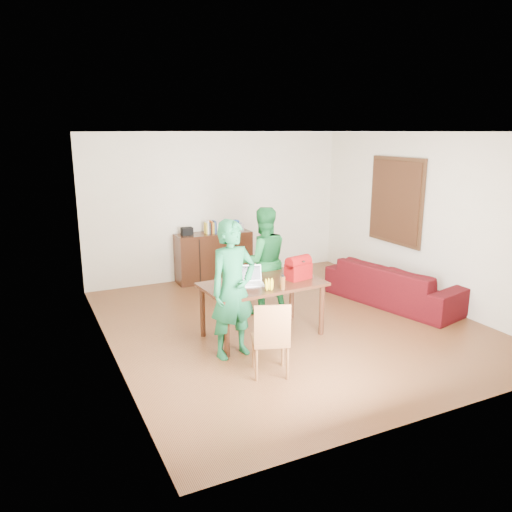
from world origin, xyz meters
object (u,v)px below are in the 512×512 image
person_near (233,289)px  bottle (283,282)px  chair (270,353)px  red_bag (298,270)px  laptop (251,282)px  table (262,289)px  person_far (263,261)px  sofa (394,284)px

person_near → bottle: 0.70m
chair → bottle: 1.04m
person_near → red_bag: person_near is taller
laptop → person_near: bearing=-122.0°
table → bottle: size_ratio=8.69×
person_far → laptop: bearing=64.1°
bottle → chair: bearing=-127.6°
sofa → chair: bearing=100.6°
red_bag → person_near: bearing=-175.4°
table → sofa: 2.54m
red_bag → sofa: (1.98, 0.31, -0.55)m
table → red_bag: size_ratio=4.76×
table → person_far: person_far is taller
table → person_far: bearing=59.3°
table → chair: 1.19m
red_bag → sofa: size_ratio=0.16×
person_near → laptop: 0.56m
table → red_bag: red_bag is taller
laptop → sofa: size_ratio=0.17×
table → laptop: size_ratio=4.36×
chair → person_near: (-0.18, 0.65, 0.59)m
person_far → laptop: size_ratio=4.31×
person_far → bottle: (-0.30, -1.16, 0.03)m
chair → bottle: bearing=72.1°
chair → person_near: size_ratio=0.52×
laptop → table: bearing=21.1°
table → bottle: 0.42m
chair → sofa: (2.92, 1.31, 0.07)m
laptop → red_bag: (0.70, -0.03, 0.08)m
chair → laptop: (0.24, 1.03, 0.53)m
person_far → bottle: person_far is taller
laptop → chair: bearing=-87.4°
person_near → person_far: size_ratio=1.04×
person_near → bottle: size_ratio=8.98×
chair → sofa: 3.20m
table → person_far: size_ratio=1.01×
table → chair: size_ratio=1.86×
table → person_far: (0.41, 0.80, 0.16)m
sofa → red_bag: bearing=85.3°
table → laptop: (-0.18, -0.02, 0.14)m
table → laptop: 0.22m
red_bag → sofa: red_bag is taller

